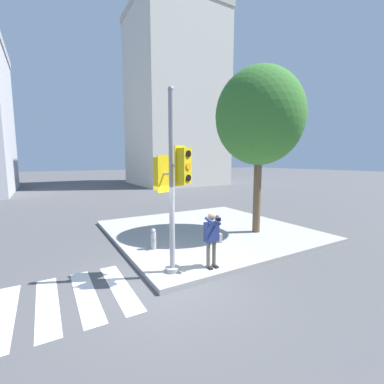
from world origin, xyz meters
TOP-DOWN VIEW (x-y plane):
  - ground_plane at (0.00, 0.00)m, footprint 160.00×160.00m
  - sidewalk_corner at (3.50, 3.50)m, footprint 8.00×8.00m
  - crosswalk_stripes at (-2.81, 0.43)m, footprint 3.68×2.75m
  - traffic_signal_pole at (0.23, 0.29)m, footprint 0.68×1.17m
  - person_photographer at (1.32, -0.03)m, footprint 0.58×0.54m
  - street_tree at (5.06, 2.05)m, footprint 3.58×3.58m
  - fire_hydrant at (0.44, 2.24)m, footprint 0.20×0.26m
  - building_right at (13.11, 25.85)m, footprint 11.01×10.96m

SIDE VIEW (x-z plane):
  - ground_plane at x=0.00m, z-range 0.00..0.00m
  - crosswalk_stripes at x=-2.81m, z-range 0.00..0.01m
  - sidewalk_corner at x=3.50m, z-range 0.00..0.15m
  - fire_hydrant at x=0.44m, z-range 0.15..0.87m
  - person_photographer at x=1.32m, z-range 0.31..1.90m
  - traffic_signal_pole at x=0.23m, z-range 0.21..5.14m
  - street_tree at x=5.06m, z-range 1.56..8.35m
  - building_right at x=13.11m, z-range 0.01..22.37m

